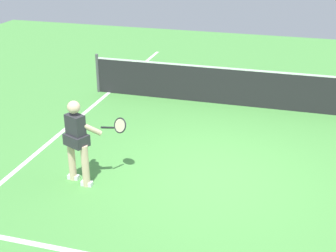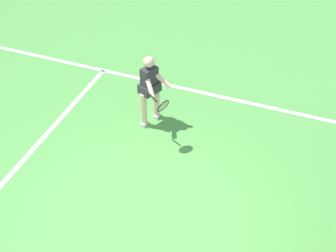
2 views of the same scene
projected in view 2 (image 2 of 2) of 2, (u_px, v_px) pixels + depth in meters
The scene contains 4 objects.
ground_plane at pixel (151, 209), 8.36m from camera, with size 23.65×23.65×0.00m, color #4C9342.
service_line_marking at pixel (16, 168), 9.12m from camera, with size 7.09×0.10×0.01m, color white.
sideline_left_marking at pixel (213, 95), 10.91m from camera, with size 0.10×16.19×0.01m, color white.
tennis_player at pixel (150, 88), 9.65m from camera, with size 1.02×0.84×1.55m.
Camera 2 is at (5.06, 2.27, 6.43)m, focal length 52.64 mm.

